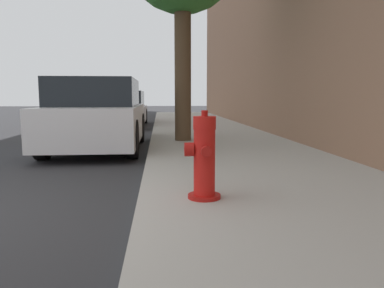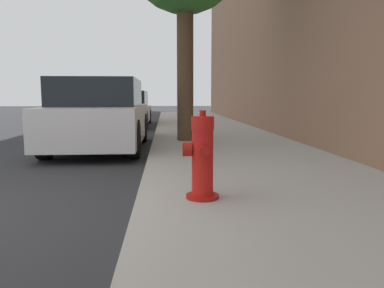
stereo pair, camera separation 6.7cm
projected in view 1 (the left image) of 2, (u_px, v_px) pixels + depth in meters
sidewalk_slab at (305, 209)px, 3.47m from camera, size 3.12×40.00×0.13m
fire_hydrant at (204, 158)px, 3.54m from camera, size 0.35×0.35×0.84m
parked_car_near at (98, 116)px, 7.68m from camera, size 1.76×3.89×1.45m
parked_car_mid at (120, 109)px, 13.82m from camera, size 1.86×4.52×1.29m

